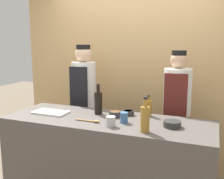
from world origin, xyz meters
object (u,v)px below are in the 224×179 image
Objects in this scene: sauce_bowl_green at (172,124)px; chef_right at (176,115)px; bottle_amber at (148,108)px; sauce_bowl_orange at (128,112)px; bottle_vinegar at (145,118)px; cutting_board at (51,112)px; bottle_soy at (98,102)px; cup_blue at (124,118)px; sauce_bowl_brown at (115,114)px; cup_steel at (111,121)px; wooden_spoon at (91,121)px; chef_left at (84,103)px.

sauce_bowl_green is 0.68m from chef_right.
bottle_amber is at bearing -122.15° from chef_right.
bottle_vinegar is at bearing -56.92° from sauce_bowl_orange.
cutting_board is at bearing 169.14° from bottle_vinegar.
chef_right reaches higher than bottle_soy.
bottle_vinegar reaches higher than sauce_bowl_green.
sauce_bowl_brown is at bearing 134.37° from cup_blue.
sauce_bowl_green is 0.41m from bottle_amber.
bottle_amber reaches higher than sauce_bowl_orange.
wooden_spoon is (-0.23, 0.05, -0.04)m from cup_steel.
wooden_spoon is at bearing -12.67° from cutting_board.
sauce_bowl_orange is at bearing 123.08° from bottle_vinegar.
chef_left is (-1.26, 0.67, -0.05)m from sauce_bowl_green.
wooden_spoon is at bearing -131.18° from chef_right.
bottle_vinegar is 0.18× the size of chef_left.
cup_blue reaches higher than sauce_bowl_green.
sauce_bowl_brown is at bearing 139.89° from bottle_vinegar.
cup_steel is 0.06× the size of chef_right.
cup_steel is (0.28, -0.35, -0.08)m from bottle_soy.
chef_left reaches higher than bottle_vinegar.
cup_steel reaches higher than cutting_board.
bottle_amber reaches higher than cup_steel.
chef_left is at bearing 85.44° from cutting_board.
cup_blue is 0.06× the size of chef_right.
cup_steel is at bearing -160.18° from sauce_bowl_green.
chef_right is at bearing 57.85° from bottle_amber.
cup_blue reaches higher than cutting_board.
bottle_vinegar is 3.28× the size of cup_steel.
bottle_soy is 0.73m from bottle_vinegar.
sauce_bowl_brown is 0.79m from chef_right.
bottle_vinegar is at bearing -9.06° from wooden_spoon.
cup_steel reaches higher than wooden_spoon.
cutting_board is 0.54m from bottle_soy.
chef_right is (0.24, 0.38, -0.15)m from bottle_amber.
sauce_bowl_green is 0.52× the size of bottle_vinegar.
chef_right is (0.76, 0.51, -0.19)m from bottle_soy.
bottle_vinegar is at bearing -40.26° from chef_left.
bottle_vinegar is 3.03× the size of cup_blue.
cup_blue is at bearing 17.82° from wooden_spoon.
chef_left is at bearing 150.21° from sauce_bowl_orange.
sauce_bowl_orange reaches higher than wooden_spoon.
chef_right is at bearing 28.50° from cutting_board.
bottle_soy reaches higher than cutting_board.
bottle_amber is 0.71× the size of bottle_vinegar.
sauce_bowl_orange is 0.56m from bottle_vinegar.
bottle_soy is 0.94m from chef_right.
wooden_spoon is (-0.46, -0.42, -0.07)m from bottle_amber.
chef_left is (-0.65, 0.55, -0.06)m from sauce_bowl_brown.
cutting_board is at bearing 167.33° from wooden_spoon.
bottle_vinegar is (1.11, -0.21, 0.11)m from cutting_board.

